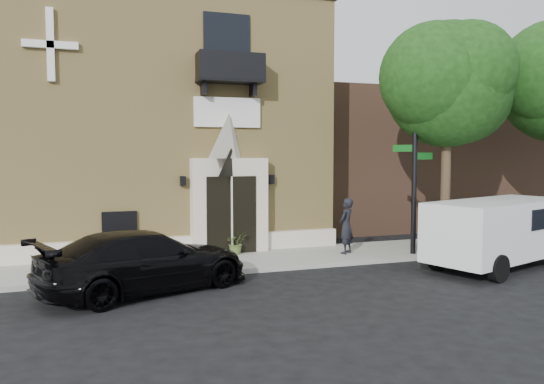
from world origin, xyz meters
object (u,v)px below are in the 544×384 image
at_px(black_sedan, 146,261).
at_px(street_sign, 415,159).
at_px(dumpster, 462,229).
at_px(cargo_van, 501,230).
at_px(pedestrian_near, 346,226).
at_px(fire_hydrant, 469,238).

distance_m(black_sedan, street_sign, 9.43).
bearing_deg(black_sedan, dumpster, -100.88).
xyz_separation_m(cargo_van, dumpster, (0.64, 2.58, -0.34)).
bearing_deg(cargo_van, pedestrian_near, 124.15).
bearing_deg(dumpster, street_sign, -174.68).
height_order(cargo_van, dumpster, cargo_van).
relative_size(black_sedan, pedestrian_near, 2.92).
distance_m(black_sedan, cargo_van, 10.65).
height_order(black_sedan, fire_hydrant, black_sedan).
relative_size(fire_hydrant, dumpster, 0.36).
distance_m(fire_hydrant, pedestrian_near, 4.57).
relative_size(black_sedan, cargo_van, 0.99).
height_order(street_sign, dumpster, street_sign).
height_order(cargo_van, street_sign, street_sign).
xyz_separation_m(dumpster, pedestrian_near, (-4.45, 0.33, 0.26)).
xyz_separation_m(street_sign, fire_hydrant, (2.36, 0.08, -2.81)).
height_order(cargo_van, pedestrian_near, cargo_van).
xyz_separation_m(fire_hydrant, pedestrian_near, (-4.49, 0.64, 0.56)).
xyz_separation_m(cargo_van, street_sign, (-1.68, 2.19, 2.17)).
relative_size(cargo_van, dumpster, 2.60).
bearing_deg(cargo_van, black_sedan, 158.13).
relative_size(black_sedan, fire_hydrant, 7.13).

